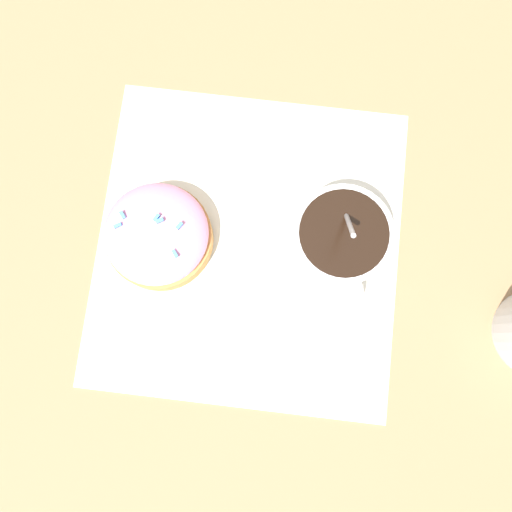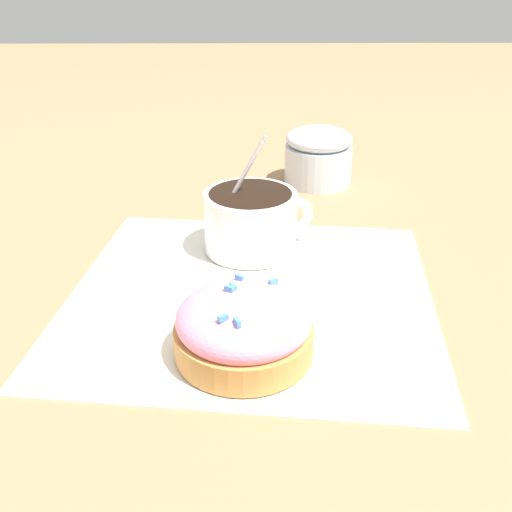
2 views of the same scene
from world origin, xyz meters
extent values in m
plane|color=#93704C|center=(0.00, 0.00, 0.00)|extent=(3.00, 3.00, 0.00)
cube|color=white|center=(0.00, 0.00, 0.00)|extent=(0.33, 0.34, 0.00)
cylinder|color=white|center=(-0.08, 0.00, 0.03)|extent=(0.09, 0.09, 0.06)
cylinder|color=black|center=(-0.08, 0.00, 0.06)|extent=(0.08, 0.08, 0.01)
torus|color=white|center=(-0.10, 0.04, 0.03)|extent=(0.02, 0.04, 0.04)
ellipsoid|color=silver|center=(-0.08, 0.02, 0.01)|extent=(0.02, 0.03, 0.01)
cylinder|color=silver|center=(-0.09, -0.01, 0.07)|extent=(0.01, 0.06, 0.11)
cylinder|color=#C18442|center=(0.08, -0.01, 0.01)|extent=(0.10, 0.10, 0.02)
ellipsoid|color=pink|center=(0.08, -0.01, 0.03)|extent=(0.10, 0.10, 0.04)
cube|color=#4C99EA|center=(0.06, 0.02, 0.05)|extent=(0.01, 0.01, 0.00)
cube|color=#4C99EA|center=(0.12, -0.01, 0.05)|extent=(0.01, 0.01, 0.00)
cube|color=#4C99EA|center=(0.06, -0.01, 0.05)|extent=(0.01, 0.01, 0.00)
cube|color=#4C99EA|center=(0.11, -0.02, 0.05)|extent=(0.01, 0.01, 0.00)
cube|color=#4C99EA|center=(0.08, -0.02, 0.05)|extent=(0.01, 0.01, 0.00)
cube|color=#4C99EA|center=(0.08, -0.01, 0.05)|extent=(0.01, 0.01, 0.00)
camera|label=1|loc=(-0.01, 0.09, 0.49)|focal=35.00mm
camera|label=2|loc=(0.44, 0.00, 0.27)|focal=42.00mm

